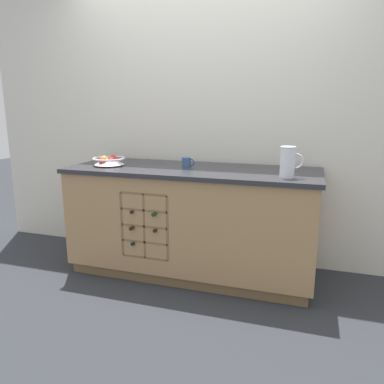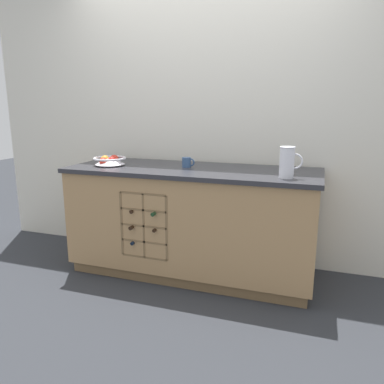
# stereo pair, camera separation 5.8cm
# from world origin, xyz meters

# --- Properties ---
(ground_plane) EXTENTS (14.00, 14.00, 0.00)m
(ground_plane) POSITION_xyz_m (0.00, 0.00, 0.00)
(ground_plane) COLOR #2D3035
(back_wall) EXTENTS (4.40, 0.06, 2.55)m
(back_wall) POSITION_xyz_m (0.00, 0.42, 1.27)
(back_wall) COLOR silver
(back_wall) RESTS_ON ground_plane
(kitchen_island) EXTENTS (2.03, 0.76, 0.90)m
(kitchen_island) POSITION_xyz_m (-0.00, -0.00, 0.46)
(kitchen_island) COLOR brown
(kitchen_island) RESTS_ON ground_plane
(fruit_bowl) EXTENTS (0.27, 0.27, 0.08)m
(fruit_bowl) POSITION_xyz_m (-0.71, -0.08, 0.94)
(fruit_bowl) COLOR silver
(fruit_bowl) RESTS_ON kitchen_island
(white_pitcher) EXTENTS (0.16, 0.11, 0.22)m
(white_pitcher) POSITION_xyz_m (0.76, -0.18, 1.01)
(white_pitcher) COLOR white
(white_pitcher) RESTS_ON kitchen_island
(ceramic_mug) EXTENTS (0.11, 0.07, 0.08)m
(ceramic_mug) POSITION_xyz_m (-0.06, 0.04, 0.94)
(ceramic_mug) COLOR #385684
(ceramic_mug) RESTS_ON kitchen_island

